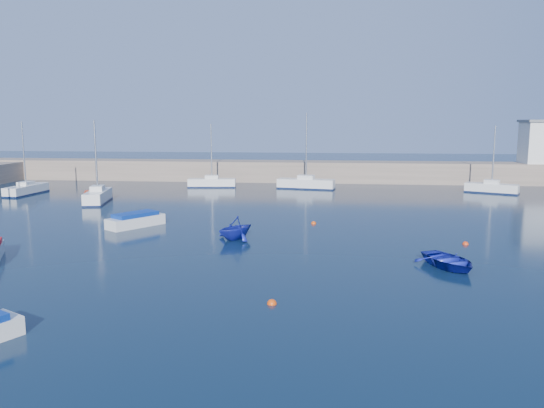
# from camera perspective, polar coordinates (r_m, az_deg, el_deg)

# --- Properties ---
(ground) EXTENTS (220.00, 220.00, 0.00)m
(ground) POSITION_cam_1_polar(r_m,az_deg,el_deg) (23.70, 2.52, -10.02)
(ground) COLOR #0B1D33
(ground) RESTS_ON ground
(back_wall) EXTENTS (96.00, 4.50, 2.60)m
(back_wall) POSITION_cam_1_polar(r_m,az_deg,el_deg) (68.69, 5.03, 3.50)
(back_wall) COLOR #7D6D60
(back_wall) RESTS_ON ground
(sailboat_3) EXTENTS (2.80, 6.00, 7.80)m
(sailboat_3) POSITION_cam_1_polar(r_m,az_deg,el_deg) (53.23, -18.22, 0.83)
(sailboat_3) COLOR silver
(sailboat_3) RESTS_ON ground
(sailboat_4) EXTENTS (1.95, 5.93, 7.70)m
(sailboat_4) POSITION_cam_1_polar(r_m,az_deg,el_deg) (62.15, -24.91, 1.45)
(sailboat_4) COLOR silver
(sailboat_4) RESTS_ON ground
(sailboat_5) EXTENTS (5.70, 2.20, 7.40)m
(sailboat_5) POSITION_cam_1_polar(r_m,az_deg,el_deg) (62.97, -6.48, 2.32)
(sailboat_5) COLOR silver
(sailboat_5) RESTS_ON ground
(sailboat_6) EXTENTS (6.75, 2.95, 8.63)m
(sailboat_6) POSITION_cam_1_polar(r_m,az_deg,el_deg) (61.32, 3.67, 2.24)
(sailboat_6) COLOR silver
(sailboat_6) RESTS_ON ground
(sailboat_7) EXTENTS (5.53, 3.72, 7.25)m
(sailboat_7) POSITION_cam_1_polar(r_m,az_deg,el_deg) (62.15, 22.54, 1.62)
(sailboat_7) COLOR silver
(sailboat_7) RESTS_ON ground
(motorboat_1) EXTENTS (3.67, 4.39, 1.05)m
(motorboat_1) POSITION_cam_1_polar(r_m,az_deg,el_deg) (40.29, -14.46, -1.68)
(motorboat_1) COLOR silver
(motorboat_1) RESTS_ON ground
(motorboat_2) EXTENTS (3.39, 5.12, 1.00)m
(motorboat_2) POSITION_cam_1_polar(r_m,az_deg,el_deg) (53.45, -18.68, 0.64)
(motorboat_2) COLOR silver
(motorboat_2) RESTS_ON ground
(dinghy_center) EXTENTS (3.92, 4.44, 0.76)m
(dinghy_center) POSITION_cam_1_polar(r_m,az_deg,el_deg) (29.69, 18.48, -5.81)
(dinghy_center) COLOR #17219E
(dinghy_center) RESTS_ON ground
(dinghy_left) EXTENTS (3.72, 3.81, 1.53)m
(dinghy_left) POSITION_cam_1_polar(r_m,az_deg,el_deg) (34.84, -3.96, -2.59)
(dinghy_left) COLOR #17219E
(dinghy_left) RESTS_ON ground
(buoy_0) EXTENTS (0.42, 0.42, 0.42)m
(buoy_0) POSITION_cam_1_polar(r_m,az_deg,el_deg) (22.88, -0.02, -10.71)
(buoy_0) COLOR #D7420B
(buoy_0) RESTS_ON ground
(buoy_1) EXTENTS (0.39, 0.39, 0.39)m
(buoy_1) POSITION_cam_1_polar(r_m,az_deg,el_deg) (35.65, 20.09, -4.11)
(buoy_1) COLOR red
(buoy_1) RESTS_ON ground
(buoy_3) EXTENTS (0.39, 0.39, 0.39)m
(buoy_3) POSITION_cam_1_polar(r_m,az_deg,el_deg) (40.31, 4.50, -2.14)
(buoy_3) COLOR #D7420B
(buoy_3) RESTS_ON ground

